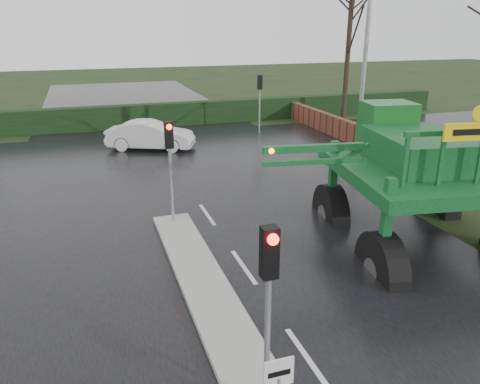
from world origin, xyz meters
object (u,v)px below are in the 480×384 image
object	(u,v)px
traffic_signal_far	(260,91)
traffic_signal_near	(269,282)
traffic_signal_mid	(170,151)
crop_sprayer	(387,176)
white_sedan	(151,149)
keep_left_sign	(278,383)
street_light_right	(361,34)

from	to	relation	value
traffic_signal_far	traffic_signal_near	bearing A→B (deg)	69.64
traffic_signal_mid	traffic_signal_far	world-z (taller)	same
crop_sprayer	traffic_signal_far	bearing A→B (deg)	89.19
white_sedan	traffic_signal_near	bearing A→B (deg)	-159.17
traffic_signal_mid	crop_sprayer	distance (m)	6.70
keep_left_sign	street_light_right	distance (m)	17.23
keep_left_sign	traffic_signal_near	bearing A→B (deg)	90.00
traffic_signal_mid	street_light_right	bearing A→B (deg)	25.40
white_sedan	crop_sprayer	bearing A→B (deg)	-141.80
traffic_signal_mid	white_sedan	distance (m)	10.85
traffic_signal_near	white_sedan	world-z (taller)	traffic_signal_near
crop_sprayer	traffic_signal_near	bearing A→B (deg)	-132.42
crop_sprayer	white_sedan	xyz separation A→B (m)	(-4.05, 15.14, -2.67)
street_light_right	traffic_signal_near	bearing A→B (deg)	-126.13
traffic_signal_near	crop_sprayer	bearing A→B (deg)	38.60
street_light_right	white_sedan	bearing A→B (deg)	145.45
traffic_signal_mid	white_sedan	size ratio (longest dim) A/B	0.76
keep_left_sign	traffic_signal_far	world-z (taller)	traffic_signal_far
street_light_right	crop_sprayer	distance (m)	10.78
traffic_signal_far	white_sedan	world-z (taller)	traffic_signal_far
traffic_signal_near	street_light_right	distance (m)	16.46
keep_left_sign	crop_sprayer	distance (m)	6.71
traffic_signal_near	traffic_signal_mid	size ratio (longest dim) A/B	1.00
keep_left_sign	street_light_right	xyz separation A→B (m)	(9.49, 13.50, 4.93)
keep_left_sign	traffic_signal_near	world-z (taller)	traffic_signal_near
traffic_signal_far	crop_sprayer	xyz separation A→B (m)	(-2.96, -17.15, 0.08)
keep_left_sign	crop_sprayer	xyz separation A→B (m)	(4.84, 4.36, 1.61)
traffic_signal_near	white_sedan	bearing A→B (deg)	87.63
traffic_signal_near	crop_sprayer	distance (m)	6.20
traffic_signal_far	keep_left_sign	bearing A→B (deg)	70.07
traffic_signal_mid	white_sedan	world-z (taller)	traffic_signal_mid
crop_sprayer	white_sedan	world-z (taller)	crop_sprayer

